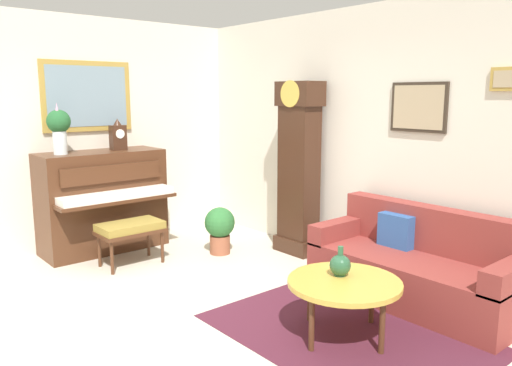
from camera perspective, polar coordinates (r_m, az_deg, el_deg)
ground_plane at (r=4.47m, az=-9.19°, el=-15.57°), size 6.40×6.00×0.10m
wall_left at (r=6.44m, az=-21.64°, el=5.19°), size 0.13×4.90×2.80m
wall_back at (r=5.66m, az=11.77°, el=5.05°), size 5.30×0.13×2.80m
area_rug at (r=4.24m, az=10.15°, el=-16.32°), size 2.10×1.50×0.01m
piano at (r=6.34m, az=-16.92°, el=-1.93°), size 0.87×1.44×1.21m
piano_bench at (r=5.74m, az=-14.05°, el=-5.09°), size 0.42×0.70×0.48m
grandfather_clock at (r=5.94m, az=4.86°, el=1.17°), size 0.52×0.34×2.03m
couch at (r=4.90m, az=17.73°, el=-9.05°), size 1.90×0.80×0.84m
coffee_table at (r=4.02m, az=9.97°, el=-11.23°), size 0.88×0.88×0.46m
mantel_clock at (r=6.32m, az=-15.36°, el=5.16°), size 0.13×0.18×0.38m
flower_vase at (r=6.05m, az=-21.42°, el=5.99°), size 0.26×0.26×0.58m
green_jug at (r=4.07m, az=9.51°, el=-9.14°), size 0.17×0.17×0.24m
potted_plant at (r=6.00m, az=-4.13°, el=-5.00°), size 0.36×0.36×0.56m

